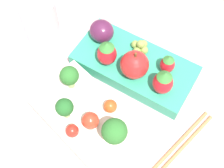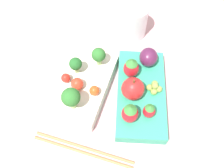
# 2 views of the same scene
# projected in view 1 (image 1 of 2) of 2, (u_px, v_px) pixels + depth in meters

# --- Properties ---
(ground_plane) EXTENTS (4.00, 4.00, 0.00)m
(ground_plane) POSITION_uv_depth(u_px,v_px,m) (109.00, 91.00, 0.55)
(ground_plane) COLOR #C6939E
(bento_box_savoury) EXTENTS (0.20, 0.13, 0.03)m
(bento_box_savoury) POSITION_uv_depth(u_px,v_px,m) (88.00, 118.00, 0.51)
(bento_box_savoury) COLOR silver
(bento_box_savoury) RESTS_ON ground_plane
(bento_box_fruit) EXTENTS (0.23, 0.13, 0.03)m
(bento_box_fruit) POSITION_uv_depth(u_px,v_px,m) (134.00, 66.00, 0.56)
(bento_box_fruit) COLOR #33A87F
(bento_box_fruit) RESTS_ON ground_plane
(broccoli_floret_0) EXTENTS (0.04, 0.04, 0.06)m
(broccoli_floret_0) POSITION_uv_depth(u_px,v_px,m) (114.00, 132.00, 0.45)
(broccoli_floret_0) COLOR #93B770
(broccoli_floret_0) RESTS_ON bento_box_savoury
(broccoli_floret_1) EXTENTS (0.03, 0.03, 0.04)m
(broccoli_floret_1) POSITION_uv_depth(u_px,v_px,m) (65.00, 108.00, 0.47)
(broccoli_floret_1) COLOR #93B770
(broccoli_floret_1) RESTS_ON bento_box_savoury
(broccoli_floret_2) EXTENTS (0.03, 0.03, 0.05)m
(broccoli_floret_2) POSITION_uv_depth(u_px,v_px,m) (69.00, 76.00, 0.50)
(broccoli_floret_2) COLOR #93B770
(broccoli_floret_2) RESTS_ON bento_box_savoury
(cherry_tomato_0) EXTENTS (0.02, 0.02, 0.02)m
(cherry_tomato_0) POSITION_uv_depth(u_px,v_px,m) (110.00, 106.00, 0.49)
(cherry_tomato_0) COLOR #DB4C1E
(cherry_tomato_0) RESTS_ON bento_box_savoury
(cherry_tomato_1) EXTENTS (0.03, 0.03, 0.03)m
(cherry_tomato_1) POSITION_uv_depth(u_px,v_px,m) (90.00, 121.00, 0.48)
(cherry_tomato_1) COLOR red
(cherry_tomato_1) RESTS_ON bento_box_savoury
(cherry_tomato_2) EXTENTS (0.02, 0.02, 0.02)m
(cherry_tomato_2) POSITION_uv_depth(u_px,v_px,m) (72.00, 131.00, 0.47)
(cherry_tomato_2) COLOR red
(cherry_tomato_2) RESTS_ON bento_box_savoury
(apple) EXTENTS (0.05, 0.05, 0.06)m
(apple) POSITION_uv_depth(u_px,v_px,m) (135.00, 65.00, 0.52)
(apple) COLOR red
(apple) RESTS_ON bento_box_fruit
(strawberry_0) EXTENTS (0.03, 0.03, 0.04)m
(strawberry_0) POSITION_uv_depth(u_px,v_px,m) (167.00, 64.00, 0.52)
(strawberry_0) COLOR red
(strawberry_0) RESTS_ON bento_box_fruit
(strawberry_1) EXTENTS (0.03, 0.03, 0.05)m
(strawberry_1) POSITION_uv_depth(u_px,v_px,m) (163.00, 82.00, 0.50)
(strawberry_1) COLOR red
(strawberry_1) RESTS_ON bento_box_fruit
(strawberry_2) EXTENTS (0.03, 0.03, 0.05)m
(strawberry_2) POSITION_uv_depth(u_px,v_px,m) (107.00, 53.00, 0.53)
(strawberry_2) COLOR red
(strawberry_2) RESTS_ON bento_box_fruit
(plum) EXTENTS (0.04, 0.04, 0.04)m
(plum) POSITION_uv_depth(u_px,v_px,m) (102.00, 31.00, 0.56)
(plum) COLOR #511E42
(plum) RESTS_ON bento_box_fruit
(grape_cluster) EXTENTS (0.03, 0.03, 0.02)m
(grape_cluster) POSITION_uv_depth(u_px,v_px,m) (140.00, 47.00, 0.55)
(grape_cluster) COLOR #8EA84C
(grape_cluster) RESTS_ON bento_box_fruit
(drinking_cup) EXTENTS (0.07, 0.07, 0.09)m
(drinking_cup) POSITION_uv_depth(u_px,v_px,m) (40.00, 20.00, 0.57)
(drinking_cup) COLOR silver
(drinking_cup) RESTS_ON ground_plane
(chopsticks_pair) EXTENTS (0.04, 0.21, 0.01)m
(chopsticks_pair) POSITION_uv_depth(u_px,v_px,m) (169.00, 157.00, 0.49)
(chopsticks_pair) COLOR #A37547
(chopsticks_pair) RESTS_ON ground_plane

